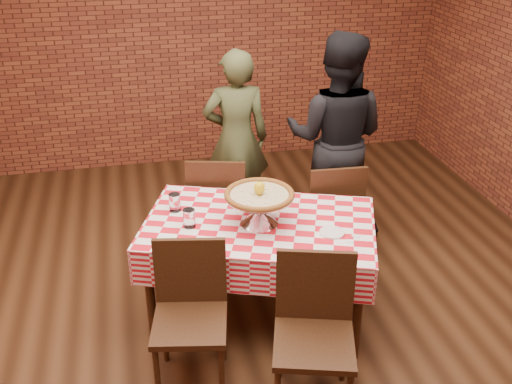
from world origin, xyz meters
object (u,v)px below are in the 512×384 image
pizza_stand (259,210)px  chair_near_left (190,323)px  water_glass_left (189,218)px  diner_black (336,138)px  water_glass_right (175,202)px  chair_near_right (314,341)px  chair_far_left (219,204)px  chair_far_right (329,210)px  diner_olive (236,139)px  condiment_caddy (275,191)px  table (259,270)px  pizza (259,195)px

pizza_stand → chair_near_left: pizza_stand is taller
water_glass_left → diner_black: size_ratio=0.07×
water_glass_right → chair_near_right: bearing=-60.9°
chair_far_left → chair_far_right: chair_far_left is taller
chair_near_left → diner_olive: 2.10m
pizza_stand → diner_olive: bearing=85.4°
pizza_stand → chair_near_left: bearing=-134.6°
water_glass_left → chair_far_left: 0.93m
water_glass_left → chair_near_left: chair_near_left is taller
condiment_caddy → diner_black: diner_black is taller
water_glass_right → diner_olive: diner_olive is taller
diner_black → chair_far_left: bearing=38.1°
chair_near_right → chair_far_right: chair_near_right is taller
chair_far_left → diner_black: (1.02, 0.17, 0.42)m
table → chair_far_right: bearing=39.1°
chair_near_left → diner_olive: size_ratio=0.58×
chair_far_left → diner_olive: diner_olive is taller
water_glass_left → condiment_caddy: condiment_caddy is taller
pizza → pizza_stand: bearing=45.0°
water_glass_right → diner_black: (1.41, 0.73, 0.07)m
table → chair_far_right: chair_far_right is taller
water_glass_left → chair_far_left: (0.32, 0.80, -0.35)m
pizza_stand → diner_black: diner_black is taller
chair_far_left → chair_near_right: bearing=113.1°
chair_near_right → chair_far_left: (-0.26, 1.73, -0.00)m
diner_olive → diner_black: diner_black is taller
chair_near_right → chair_far_left: bearing=114.9°
condiment_caddy → table: bearing=-120.4°
chair_near_left → diner_black: (1.43, 1.58, 0.43)m
water_glass_right → diner_olive: size_ratio=0.08×
chair_far_left → chair_far_right: bearing=176.5°
condiment_caddy → chair_far_right: 0.71m
condiment_caddy → chair_far_left: (-0.31, 0.57, -0.37)m
chair_far_left → chair_far_right: (0.84, -0.28, -0.01)m
table → water_glass_left: 0.64m
water_glass_right → diner_black: 1.59m
water_glass_left → chair_near_right: 1.15m
water_glass_right → diner_olive: bearing=60.2°
condiment_caddy → water_glass_right: bearing=-178.8°
pizza_stand → condiment_caddy: 0.33m
condiment_caddy → chair_far_left: size_ratio=0.17×
pizza_stand → table: bearing=76.6°
diner_olive → water_glass_right: bearing=64.4°
chair_near_right → diner_olive: diner_olive is taller
water_glass_left → water_glass_right: bearing=106.7°
pizza_stand → water_glass_left: (-0.46, 0.05, -0.04)m
pizza → water_glass_left: size_ratio=3.66×
chair_far_left → condiment_caddy: bearing=133.3°
water_glass_right → chair_far_left: chair_far_left is taller
pizza → chair_near_left: (-0.54, -0.55, -0.51)m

